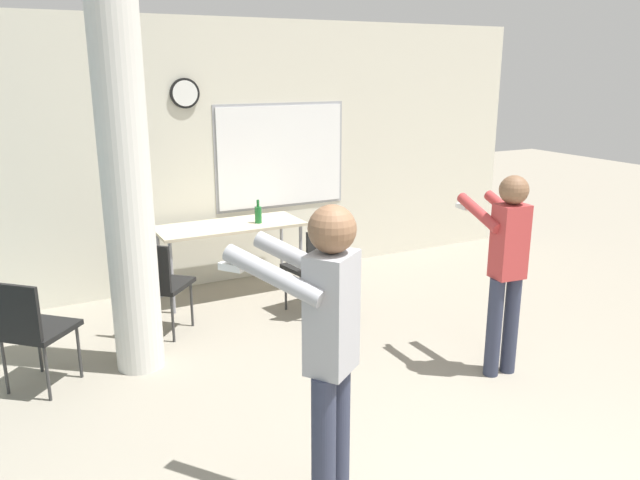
% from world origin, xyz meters
% --- Properties ---
extents(wall_back, '(8.00, 0.15, 2.80)m').
position_xyz_m(wall_back, '(0.01, 5.06, 1.40)').
color(wall_back, beige).
rests_on(wall_back, ground_plane).
extents(support_pillar, '(0.37, 0.37, 2.80)m').
position_xyz_m(support_pillar, '(-1.13, 3.34, 1.40)').
color(support_pillar, silver).
rests_on(support_pillar, ground_plane).
extents(folding_table, '(1.49, 0.61, 0.75)m').
position_xyz_m(folding_table, '(0.08, 4.56, 0.69)').
color(folding_table, beige).
rests_on(folding_table, ground_plane).
extents(bottle_on_table, '(0.07, 0.07, 0.24)m').
position_xyz_m(bottle_on_table, '(0.36, 4.48, 0.85)').
color(bottle_on_table, '#1E6B2D').
rests_on(bottle_on_table, folding_table).
extents(chair_table_left, '(0.62, 0.62, 0.87)m').
position_xyz_m(chair_table_left, '(-0.84, 3.86, 0.51)').
color(chair_table_left, black).
rests_on(chair_table_left, ground_plane).
extents(chair_near_pillar, '(0.62, 0.62, 0.87)m').
position_xyz_m(chair_near_pillar, '(-1.88, 3.29, 0.51)').
color(chair_near_pillar, black).
rests_on(chair_near_pillar, ground_plane).
extents(chair_table_right, '(0.51, 0.51, 0.87)m').
position_xyz_m(chair_table_right, '(0.61, 3.67, 0.51)').
color(chair_table_right, black).
rests_on(chair_table_right, ground_plane).
extents(person_playing_front, '(0.61, 0.67, 1.69)m').
position_xyz_m(person_playing_front, '(-0.63, 1.14, 1.00)').
color(person_playing_front, '#2D3347').
rests_on(person_playing_front, ground_plane).
extents(person_playing_side, '(0.38, 0.63, 1.56)m').
position_xyz_m(person_playing_side, '(1.32, 1.95, 0.92)').
color(person_playing_side, '#2D3347').
rests_on(person_playing_side, ground_plane).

